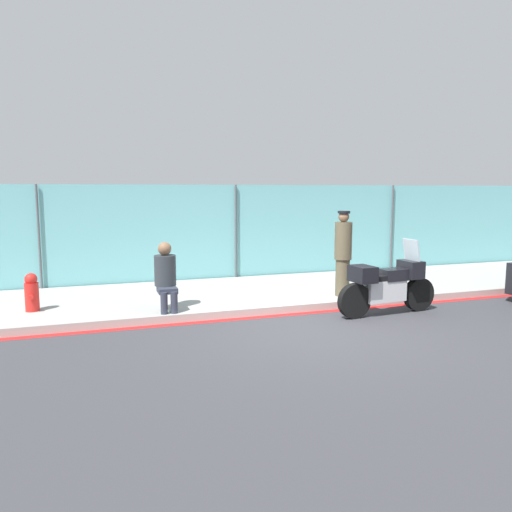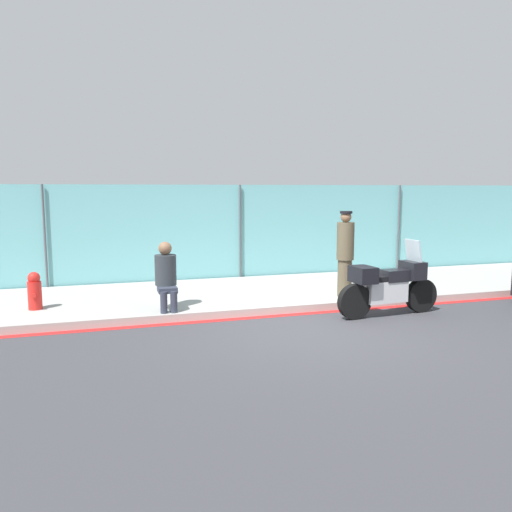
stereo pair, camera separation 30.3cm
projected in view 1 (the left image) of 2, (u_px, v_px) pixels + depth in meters
name	position (u px, v px, depth m)	size (l,w,h in m)	color
ground_plane	(311.00, 329.00, 8.60)	(120.00, 120.00, 0.00)	#38383D
sidewalk	(258.00, 293.00, 11.25)	(34.35, 3.44, 0.15)	#9E9E99
curb_paint_stripe	(288.00, 315.00, 9.57)	(34.35, 0.18, 0.01)	red
storefront_fence	(235.00, 234.00, 12.79)	(32.63, 0.17, 2.51)	#6BB2B7
motorcycle	(387.00, 285.00, 9.52)	(2.18, 0.60, 1.44)	black
officer_standing	(343.00, 252.00, 10.47)	(0.36, 0.36, 1.79)	brown
person_seated_on_curb	(166.00, 273.00, 9.28)	(0.40, 0.67, 1.27)	#2D3342
fire_hydrant	(32.00, 292.00, 9.20)	(0.25, 0.31, 0.71)	red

